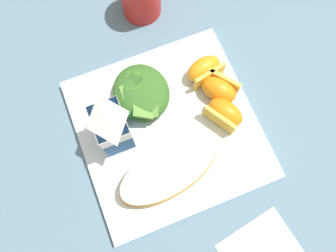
# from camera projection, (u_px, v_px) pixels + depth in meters

# --- Properties ---
(ground) EXTENTS (3.00, 3.00, 0.00)m
(ground) POSITION_uv_depth(u_px,v_px,m) (168.00, 130.00, 0.55)
(ground) COLOR slate
(white_plate) EXTENTS (0.28, 0.28, 0.02)m
(white_plate) POSITION_uv_depth(u_px,v_px,m) (168.00, 129.00, 0.54)
(white_plate) COLOR silver
(white_plate) RESTS_ON ground
(cheesy_pizza_bread) EXTENTS (0.11, 0.18, 0.04)m
(cheesy_pizza_bread) POSITION_uv_depth(u_px,v_px,m) (169.00, 169.00, 0.50)
(cheesy_pizza_bread) COLOR tan
(cheesy_pizza_bread) RESTS_ON white_plate
(green_salad_pile) EXTENTS (0.10, 0.09, 0.04)m
(green_salad_pile) POSITION_uv_depth(u_px,v_px,m) (141.00, 93.00, 0.53)
(green_salad_pile) COLOR #336023
(green_salad_pile) RESTS_ON white_plate
(milk_carton) EXTENTS (0.06, 0.05, 0.11)m
(milk_carton) POSITION_uv_depth(u_px,v_px,m) (111.00, 126.00, 0.48)
(milk_carton) COLOR #23569E
(milk_carton) RESTS_ON white_plate
(orange_wedge_front) EXTENTS (0.07, 0.06, 0.04)m
(orange_wedge_front) POSITION_uv_depth(u_px,v_px,m) (225.00, 113.00, 0.52)
(orange_wedge_front) COLOR orange
(orange_wedge_front) RESTS_ON white_plate
(orange_wedge_middle) EXTENTS (0.07, 0.07, 0.04)m
(orange_wedge_middle) POSITION_uv_depth(u_px,v_px,m) (219.00, 89.00, 0.53)
(orange_wedge_middle) COLOR orange
(orange_wedge_middle) RESTS_ON white_plate
(orange_wedge_rear) EXTENTS (0.05, 0.07, 0.04)m
(orange_wedge_rear) POSITION_uv_depth(u_px,v_px,m) (204.00, 70.00, 0.54)
(orange_wedge_rear) COLOR orange
(orange_wedge_rear) RESTS_ON white_plate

